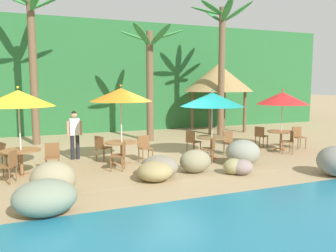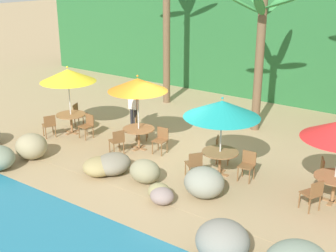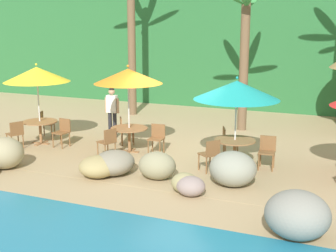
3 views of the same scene
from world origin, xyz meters
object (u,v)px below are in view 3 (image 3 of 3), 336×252
at_px(chair_orange_inland, 125,129).
at_px(chair_teal_inland, 228,140).
at_px(dining_table_yellow, 40,125).
at_px(umbrella_teal, 237,90).
at_px(chair_teal_seaward, 267,150).
at_px(chair_orange_seaward, 157,137).
at_px(palm_tree_second, 245,34).
at_px(waiter_in_white, 112,109).
at_px(umbrella_orange, 128,76).
at_px(dining_table_orange, 129,132).
at_px(chair_yellow_inland, 45,122).
at_px(dining_table_teal, 235,144).
at_px(chair_yellow_left, 16,133).
at_px(chair_teal_left, 210,153).
at_px(chair_orange_left, 108,141).
at_px(palm_tree_nearest, 131,8).
at_px(umbrella_yellow, 37,74).
at_px(chair_yellow_seaward, 63,130).

relative_size(chair_orange_inland, chair_teal_inland, 1.00).
distance_m(dining_table_yellow, umbrella_teal, 6.47).
xyz_separation_m(chair_orange_inland, chair_teal_seaward, (4.62, -0.70, 0.00)).
xyz_separation_m(chair_orange_seaward, umbrella_teal, (2.42, -0.32, 1.56)).
bearing_deg(palm_tree_second, dining_table_yellow, -141.53).
height_order(dining_table_yellow, waiter_in_white, waiter_in_white).
height_order(umbrella_orange, dining_table_orange, umbrella_orange).
distance_m(chair_yellow_inland, umbrella_orange, 3.90).
xyz_separation_m(dining_table_yellow, waiter_in_white, (1.73, 1.59, 0.37)).
bearing_deg(dining_table_teal, dining_table_yellow, -179.22).
height_order(dining_table_orange, dining_table_teal, same).
bearing_deg(dining_table_yellow, chair_orange_inland, 20.34).
relative_size(chair_yellow_inland, chair_orange_inland, 1.00).
bearing_deg(waiter_in_white, dining_table_teal, -18.23).
bearing_deg(chair_yellow_left, dining_table_teal, 7.69).
height_order(chair_orange_seaward, umbrella_teal, umbrella_teal).
bearing_deg(umbrella_orange, dining_table_teal, -2.99).
bearing_deg(chair_teal_left, chair_teal_inland, 87.91).
bearing_deg(chair_orange_inland, umbrella_orange, -52.70).
bearing_deg(dining_table_yellow, chair_orange_seaward, 5.94).
bearing_deg(chair_teal_seaward, chair_orange_left, -169.64).
bearing_deg(palm_tree_nearest, waiter_in_white, -73.11).
bearing_deg(chair_teal_left, waiter_in_white, 151.57).
height_order(chair_yellow_left, chair_orange_seaward, same).
xyz_separation_m(chair_yellow_inland, dining_table_orange, (3.45, -0.50, 0.10)).
distance_m(umbrella_yellow, umbrella_teal, 6.30).
relative_size(chair_orange_inland, waiter_in_white, 0.51).
bearing_deg(palm_tree_nearest, chair_yellow_inland, -102.01).
relative_size(dining_table_yellow, dining_table_orange, 1.00).
xyz_separation_m(dining_table_teal, chair_teal_left, (-0.45, -0.72, -0.10)).
bearing_deg(palm_tree_second, chair_teal_seaward, -68.07).
bearing_deg(chair_orange_seaward, umbrella_yellow, -174.06).
xyz_separation_m(chair_yellow_inland, dining_table_teal, (6.70, -0.67, 0.10)).
relative_size(umbrella_teal, palm_tree_nearest, 0.37).
distance_m(dining_table_yellow, chair_yellow_left, 0.86).
xyz_separation_m(chair_yellow_inland, chair_yellow_left, (0.11, -1.56, 0.00)).
height_order(chair_yellow_inland, dining_table_orange, chair_yellow_inland).
bearing_deg(chair_teal_inland, chair_teal_left, -92.09).
xyz_separation_m(umbrella_yellow, umbrella_orange, (3.04, 0.26, 0.05)).
height_order(chair_yellow_left, chair_teal_left, same).
distance_m(chair_teal_seaward, waiter_in_white, 5.61).
distance_m(chair_yellow_left, chair_teal_seaward, 7.51).
distance_m(umbrella_orange, waiter_in_white, 2.28).
bearing_deg(dining_table_teal, chair_orange_left, -169.58).
relative_size(chair_orange_inland, dining_table_teal, 0.79).
xyz_separation_m(chair_orange_left, dining_table_teal, (3.51, 0.65, 0.10)).
height_order(umbrella_orange, umbrella_teal, umbrella_orange).
distance_m(chair_yellow_seaward, umbrella_orange, 2.82).
xyz_separation_m(chair_yellow_inland, palm_tree_second, (5.89, 3.60, 2.89)).
bearing_deg(palm_tree_second, umbrella_orange, -120.75).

